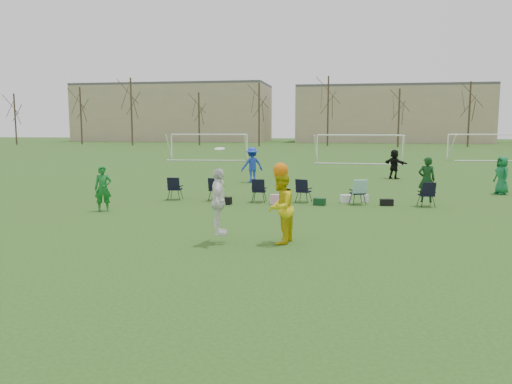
% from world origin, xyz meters
% --- Properties ---
extents(ground, '(260.00, 260.00, 0.00)m').
position_xyz_m(ground, '(0.00, 0.00, 0.00)').
color(ground, '#264A17').
rests_on(ground, ground).
extents(fielder_green_near, '(0.72, 0.61, 1.68)m').
position_xyz_m(fielder_green_near, '(-6.01, 4.66, 0.84)').
color(fielder_green_near, '#136B24').
rests_on(fielder_green_near, ground).
extents(fielder_blue, '(1.46, 1.30, 1.97)m').
position_xyz_m(fielder_blue, '(-2.37, 15.19, 0.98)').
color(fielder_blue, '#193ABD').
rests_on(fielder_blue, ground).
extents(fielder_green_far, '(0.81, 1.00, 1.76)m').
position_xyz_m(fielder_green_far, '(9.88, 12.19, 0.88)').
color(fielder_green_far, '#126636').
rests_on(fielder_green_far, ground).
extents(fielder_black, '(1.52, 1.52, 1.76)m').
position_xyz_m(fielder_black, '(5.69, 18.58, 0.88)').
color(fielder_black, black).
rests_on(fielder_black, ground).
extents(center_contest, '(2.37, 1.34, 2.55)m').
position_xyz_m(center_contest, '(0.47, 0.57, 1.05)').
color(center_contest, white).
rests_on(center_contest, ground).
extents(sideline_setup, '(10.96, 1.95, 1.93)m').
position_xyz_m(sideline_setup, '(1.47, 7.95, 0.56)').
color(sideline_setup, '#0E3413').
rests_on(sideline_setup, ground).
extents(goal_left, '(7.39, 0.76, 2.46)m').
position_xyz_m(goal_left, '(-10.00, 34.00, 1.92)').
color(goal_left, white).
rests_on(goal_left, ground).
extents(goal_mid, '(7.40, 0.63, 2.46)m').
position_xyz_m(goal_mid, '(4.00, 32.00, 1.92)').
color(goal_mid, white).
rests_on(goal_mid, ground).
extents(goal_right, '(7.35, 1.14, 2.46)m').
position_xyz_m(goal_right, '(16.00, 38.00, 1.92)').
color(goal_right, white).
rests_on(goal_right, ground).
extents(tree_line, '(110.28, 3.28, 11.40)m').
position_xyz_m(tree_line, '(0.24, 69.85, 5.09)').
color(tree_line, '#382B21').
rests_on(tree_line, ground).
extents(building_row, '(126.00, 16.00, 13.00)m').
position_xyz_m(building_row, '(6.73, 96.00, 5.99)').
color(building_row, tan).
rests_on(building_row, ground).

